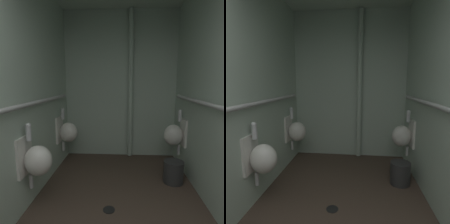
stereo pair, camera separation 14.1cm
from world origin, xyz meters
The scene contains 11 objects.
floor centered at (0.00, 1.71, -0.04)m, with size 2.22×3.53×0.08m, color #47382D.
wall_left centered at (-1.08, 1.71, 1.37)m, with size 0.06×3.53×2.74m, color #AFC2B1.
wall_back centered at (0.00, 3.44, 1.37)m, with size 2.22×0.06×2.74m, color #AFC2B1.
urinal_left_mid centered at (-0.90, 1.70, 0.60)m, with size 0.32×0.30×0.76m.
urinal_left_far centered at (-0.90, 2.89, 0.60)m, with size 0.32×0.30×0.76m.
urinal_right_mid centered at (0.90, 2.82, 0.60)m, with size 0.32×0.30×0.76m.
supply_pipe_left centered at (-0.99, 1.70, 1.21)m, with size 0.06×2.83×0.06m.
supply_pipe_right centered at (0.99, 1.68, 1.21)m, with size 0.06×2.73×0.06m.
standpipe_back_wall centered at (0.19, 3.33, 1.37)m, with size 0.09×0.09×2.69m, color #AFC2B1.
floor_drain centered at (-0.10, 1.73, 0.00)m, with size 0.14×0.14×0.01m, color black.
waste_bin centered at (0.79, 2.39, 0.16)m, with size 0.28×0.28×0.32m, color #2D2D2D.
Camera 1 is at (0.05, -0.25, 1.47)m, focal length 30.62 mm.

